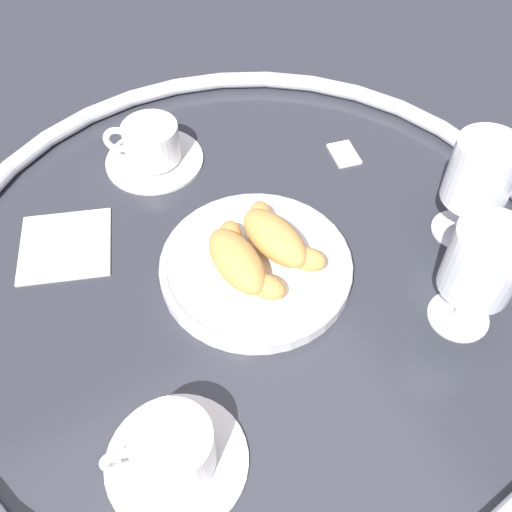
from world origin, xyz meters
TOP-DOWN VIEW (x-y plane):
  - ground_plane at (0.00, 0.00)m, footprint 2.20×2.20m
  - table_chrome_rim at (0.00, 0.00)m, footprint 0.76×0.76m
  - pastry_plate at (0.01, -0.00)m, footprint 0.23×0.23m
  - croissant_large at (0.01, -0.02)m, footprint 0.14×0.06m
  - croissant_small at (0.01, 0.03)m, footprint 0.14×0.07m
  - coffee_cup_near at (-0.23, -0.02)m, footprint 0.14×0.14m
  - coffee_cup_far at (0.17, -0.18)m, footprint 0.14×0.14m
  - juice_glass_left at (0.18, 0.16)m, footprint 0.08×0.08m
  - juice_glass_right at (0.08, 0.25)m, footprint 0.08×0.08m
  - sugar_packet at (-0.11, 0.21)m, footprint 0.06×0.04m
  - folded_napkin at (-0.14, -0.18)m, footprint 0.14×0.14m

SIDE VIEW (x-z plane):
  - ground_plane at x=0.00m, z-range 0.00..0.00m
  - folded_napkin at x=-0.14m, z-range 0.00..0.01m
  - sugar_packet at x=-0.11m, z-range 0.00..0.01m
  - pastry_plate at x=0.01m, z-range 0.00..0.02m
  - table_chrome_rim at x=0.00m, z-range 0.00..0.02m
  - coffee_cup_near at x=-0.23m, z-range 0.00..0.06m
  - coffee_cup_far at x=0.17m, z-range 0.00..0.06m
  - croissant_large at x=0.01m, z-range 0.02..0.06m
  - croissant_small at x=0.01m, z-range 0.02..0.06m
  - juice_glass_left at x=0.18m, z-range 0.02..0.16m
  - juice_glass_right at x=0.08m, z-range 0.02..0.16m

